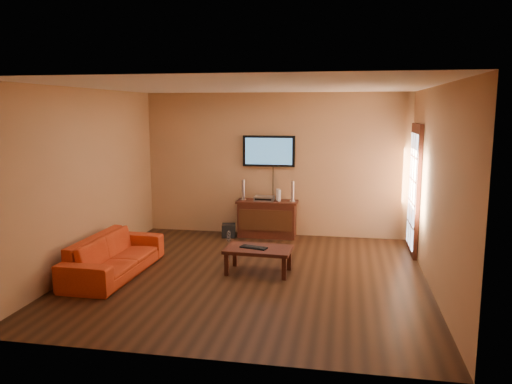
% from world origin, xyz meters
% --- Properties ---
extents(ground_plane, '(5.00, 5.00, 0.00)m').
position_xyz_m(ground_plane, '(0.00, 0.00, 0.00)').
color(ground_plane, black).
rests_on(ground_plane, ground).
extents(room_walls, '(5.00, 5.00, 5.00)m').
position_xyz_m(room_walls, '(0.00, 0.62, 1.69)').
color(room_walls, tan).
rests_on(room_walls, ground).
extents(french_door, '(0.07, 1.02, 2.22)m').
position_xyz_m(french_door, '(2.46, 1.70, 1.05)').
color(french_door, '#34130B').
rests_on(french_door, ground).
extents(media_console, '(1.14, 0.43, 0.69)m').
position_xyz_m(media_console, '(-0.11, 2.27, 0.35)').
color(media_console, '#34130B').
rests_on(media_console, ground).
extents(television, '(0.99, 0.08, 0.58)m').
position_xyz_m(television, '(-0.11, 2.45, 1.61)').
color(television, black).
rests_on(television, ground).
extents(coffee_table, '(0.99, 0.62, 0.38)m').
position_xyz_m(coffee_table, '(0.10, 0.15, 0.33)').
color(coffee_table, '#34130B').
rests_on(coffee_table, ground).
extents(sofa, '(0.61, 1.95, 0.76)m').
position_xyz_m(sofa, '(-1.96, -0.29, 0.38)').
color(sofa, '#C13815').
rests_on(sofa, ground).
extents(speaker_left, '(0.11, 0.11, 0.38)m').
position_xyz_m(speaker_left, '(-0.57, 2.29, 0.87)').
color(speaker_left, silver).
rests_on(speaker_left, media_console).
extents(speaker_right, '(0.10, 0.10, 0.38)m').
position_xyz_m(speaker_right, '(0.37, 2.29, 0.87)').
color(speaker_right, silver).
rests_on(speaker_right, media_console).
extents(av_receiver, '(0.37, 0.26, 0.08)m').
position_xyz_m(av_receiver, '(-0.17, 2.28, 0.73)').
color(av_receiver, silver).
rests_on(av_receiver, media_console).
extents(game_console, '(0.11, 0.16, 0.22)m').
position_xyz_m(game_console, '(0.10, 2.30, 0.80)').
color(game_console, white).
rests_on(game_console, media_console).
extents(subwoofer, '(0.29, 0.29, 0.25)m').
position_xyz_m(subwoofer, '(-0.82, 2.12, 0.12)').
color(subwoofer, black).
rests_on(subwoofer, ground).
extents(bottle, '(0.07, 0.07, 0.21)m').
position_xyz_m(bottle, '(-0.74, 1.79, 0.10)').
color(bottle, white).
rests_on(bottle, ground).
extents(keyboard, '(0.42, 0.24, 0.02)m').
position_xyz_m(keyboard, '(0.03, 0.14, 0.39)').
color(keyboard, black).
rests_on(keyboard, coffee_table).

